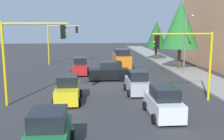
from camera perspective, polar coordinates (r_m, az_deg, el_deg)
The scene contains 16 objects.
ground_plane at distance 25.37m, azimuth -1.36°, elevation -3.22°, with size 120.00×120.00×0.00m, color #353538.
sidewalk_kerb at distance 32.50m, azimuth 16.88°, elevation -0.63°, with size 80.00×4.00×0.15m, color gray.
lane_arrow_near at distance 14.42m, azimuth -10.74°, elevation -13.65°, with size 2.40×1.10×1.10m.
traffic_signal_far_right at distance 38.94m, azimuth -11.16°, elevation 7.18°, with size 0.36×4.59×5.77m.
traffic_signal_near_right at distance 19.21m, azimuth -17.67°, elevation 4.85°, with size 0.36×4.59×5.96m.
traffic_signal_near_left at distance 20.09m, azimuth 15.96°, elevation 3.73°, with size 0.36×4.59×5.22m.
street_lamp_curbside at distance 30.28m, azimuth 15.95°, elevation 6.83°, with size 2.15×0.28×7.00m.
tree_roadside_far at distance 44.10m, azimuth 9.66°, elevation 7.64°, with size 3.52×3.52×6.39m.
tree_roadside_mid at distance 34.65m, azimuth 14.73°, elevation 9.55°, with size 4.78×4.78×8.77m.
delivery_van_orange at distance 32.97m, azimuth 2.13°, elevation 2.05°, with size 4.80×2.22×2.77m.
car_black at distance 27.18m, azimuth -0.61°, elevation -0.42°, with size 1.92×4.18×1.98m.
car_yellow at distance 19.99m, azimuth -9.58°, elevation -4.27°, with size 3.98×2.00×1.98m.
car_silver at distance 22.06m, azimuth 5.51°, elevation -2.86°, with size 3.61×1.94×1.98m.
car_green at distance 12.26m, azimuth -13.71°, elevation -13.56°, with size 3.62×2.12×1.98m.
car_white at distance 16.81m, azimuth 11.15°, elevation -7.01°, with size 4.06×1.99×1.98m.
car_red at distance 30.86m, azimuth -6.91°, elevation 0.73°, with size 3.73×1.95×1.98m.
Camera 1 is at (24.68, -1.50, 5.68)m, focal length 41.89 mm.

